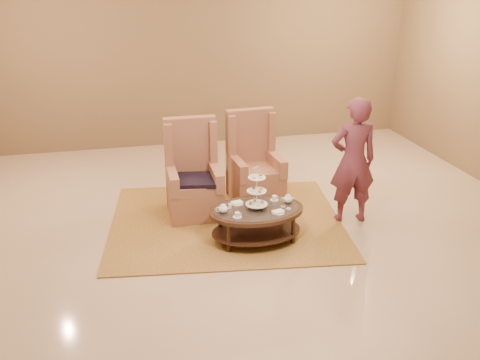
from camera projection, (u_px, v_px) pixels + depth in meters
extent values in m
plane|color=#C7AB94|center=(247.00, 240.00, 6.54)|extent=(8.00, 8.00, 0.00)
cube|color=white|center=(247.00, 240.00, 6.54)|extent=(8.00, 8.00, 0.02)
cube|color=brown|center=(194.00, 49.00, 9.50)|extent=(8.00, 0.04, 3.50)
cube|color=#AB883D|center=(226.00, 221.00, 7.00)|extent=(3.27, 2.84, 0.02)
cylinder|color=black|center=(229.00, 238.00, 6.18)|extent=(0.05, 0.05, 0.38)
cylinder|color=black|center=(293.00, 230.00, 6.37)|extent=(0.05, 0.05, 0.38)
cylinder|color=black|center=(220.00, 223.00, 6.55)|extent=(0.05, 0.05, 0.38)
cylinder|color=black|center=(281.00, 216.00, 6.74)|extent=(0.05, 0.05, 0.38)
cylinder|color=white|center=(257.00, 190.00, 6.28)|extent=(0.01, 0.01, 0.47)
torus|color=white|center=(257.00, 171.00, 6.19)|extent=(0.12, 0.01, 0.12)
cylinder|color=white|center=(257.00, 204.00, 6.35)|extent=(0.28, 0.28, 0.01)
cylinder|color=white|center=(257.00, 191.00, 6.28)|extent=(0.25, 0.25, 0.01)
cylinder|color=white|center=(257.00, 178.00, 6.22)|extent=(0.22, 0.22, 0.01)
cylinder|color=#C66577|center=(262.00, 202.00, 6.36)|extent=(0.04, 0.04, 0.03)
cylinder|color=tan|center=(255.00, 200.00, 6.41)|extent=(0.04, 0.04, 0.03)
cylinder|color=brown|center=(251.00, 203.00, 6.32)|extent=(0.04, 0.04, 0.03)
cylinder|color=white|center=(258.00, 205.00, 6.28)|extent=(0.04, 0.04, 0.03)
ellipsoid|color=tan|center=(261.00, 188.00, 6.31)|extent=(0.04, 0.04, 0.03)
ellipsoid|color=brown|center=(254.00, 188.00, 6.33)|extent=(0.04, 0.04, 0.03)
ellipsoid|color=white|center=(252.00, 191.00, 6.24)|extent=(0.04, 0.04, 0.03)
ellipsoid|color=#C66577|center=(260.00, 191.00, 6.23)|extent=(0.04, 0.04, 0.03)
cube|color=brown|center=(260.00, 175.00, 6.26)|extent=(0.04, 0.03, 0.02)
cube|color=white|center=(253.00, 175.00, 6.25)|extent=(0.04, 0.03, 0.02)
cube|color=#C66577|center=(254.00, 178.00, 6.18)|extent=(0.04, 0.03, 0.02)
cube|color=tan|center=(261.00, 178.00, 6.18)|extent=(0.04, 0.03, 0.02)
ellipsoid|color=white|center=(223.00, 209.00, 6.23)|extent=(0.12, 0.12, 0.09)
cylinder|color=white|center=(223.00, 205.00, 6.21)|extent=(0.06, 0.06, 0.01)
sphere|color=white|center=(223.00, 204.00, 6.21)|extent=(0.02, 0.02, 0.02)
cone|color=white|center=(229.00, 208.00, 6.25)|extent=(0.07, 0.03, 0.05)
torus|color=white|center=(218.00, 210.00, 6.22)|extent=(0.06, 0.01, 0.06)
ellipsoid|color=white|center=(288.00, 199.00, 6.49)|extent=(0.12, 0.12, 0.09)
cylinder|color=white|center=(288.00, 196.00, 6.48)|extent=(0.06, 0.06, 0.01)
sphere|color=white|center=(288.00, 195.00, 6.47)|extent=(0.02, 0.02, 0.02)
cone|color=white|center=(293.00, 198.00, 6.51)|extent=(0.07, 0.03, 0.05)
torus|color=white|center=(284.00, 200.00, 6.48)|extent=(0.06, 0.01, 0.06)
cylinder|color=white|center=(237.00, 217.00, 6.15)|extent=(0.11, 0.11, 0.01)
cylinder|color=white|center=(237.00, 215.00, 6.13)|extent=(0.06, 0.06, 0.05)
torus|color=white|center=(240.00, 214.00, 6.14)|extent=(0.03, 0.01, 0.03)
cylinder|color=white|center=(274.00, 200.00, 6.59)|extent=(0.11, 0.11, 0.01)
cylinder|color=white|center=(274.00, 198.00, 6.58)|extent=(0.06, 0.06, 0.05)
torus|color=white|center=(277.00, 197.00, 6.59)|extent=(0.03, 0.01, 0.03)
cylinder|color=white|center=(237.00, 204.00, 6.49)|extent=(0.16, 0.16, 0.01)
cube|color=silver|center=(237.00, 203.00, 6.48)|extent=(0.15, 0.12, 0.02)
cylinder|color=white|center=(278.00, 213.00, 6.25)|extent=(0.16, 0.16, 0.01)
cube|color=silver|center=(278.00, 212.00, 6.25)|extent=(0.15, 0.12, 0.02)
cylinder|color=white|center=(230.00, 206.00, 6.37)|extent=(0.04, 0.04, 0.06)
cylinder|color=white|center=(289.00, 209.00, 6.34)|extent=(0.06, 0.06, 0.01)
cylinder|color=#C66577|center=(289.00, 208.00, 6.33)|extent=(0.04, 0.04, 0.01)
cylinder|color=white|center=(283.00, 206.00, 6.40)|extent=(0.06, 0.06, 0.01)
cylinder|color=brown|center=(283.00, 206.00, 6.40)|extent=(0.04, 0.04, 0.01)
cylinder|color=white|center=(224.00, 205.00, 6.43)|extent=(0.06, 0.06, 0.01)
cylinder|color=white|center=(224.00, 205.00, 6.43)|extent=(0.04, 0.04, 0.01)
cube|color=#9E644A|center=(195.00, 201.00, 7.12)|extent=(0.70, 0.70, 0.41)
cube|color=#9E644A|center=(195.00, 184.00, 6.98)|extent=(0.59, 0.59, 0.10)
cube|color=#9E644A|center=(191.00, 163.00, 7.22)|extent=(0.69, 0.15, 1.28)
cube|color=#9E644A|center=(168.00, 145.00, 7.01)|extent=(0.10, 0.22, 0.59)
cube|color=#9E644A|center=(213.00, 142.00, 7.13)|extent=(0.10, 0.22, 0.59)
cube|color=#9E644A|center=(173.00, 181.00, 6.90)|extent=(0.13, 0.62, 0.26)
cube|color=#9E644A|center=(216.00, 177.00, 7.01)|extent=(0.13, 0.62, 0.26)
cube|color=black|center=(195.00, 180.00, 6.93)|extent=(0.61, 0.57, 0.06)
cube|color=#9E644A|center=(256.00, 187.00, 7.58)|extent=(0.73, 0.73, 0.41)
cube|color=#9E644A|center=(257.00, 171.00, 7.44)|extent=(0.62, 0.62, 0.10)
cube|color=#9E644A|center=(250.00, 152.00, 7.67)|extent=(0.69, 0.19, 1.27)
cube|color=#9E644A|center=(231.00, 135.00, 7.44)|extent=(0.11, 0.22, 0.59)
cube|color=#9E644A|center=(270.00, 131.00, 7.60)|extent=(0.11, 0.22, 0.59)
cube|color=#9E644A|center=(238.00, 168.00, 7.33)|extent=(0.16, 0.62, 0.25)
cube|color=#9E644A|center=(276.00, 164.00, 7.49)|extent=(0.16, 0.62, 0.25)
imported|color=#602938|center=(353.00, 161.00, 6.75)|extent=(0.63, 0.44, 1.65)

